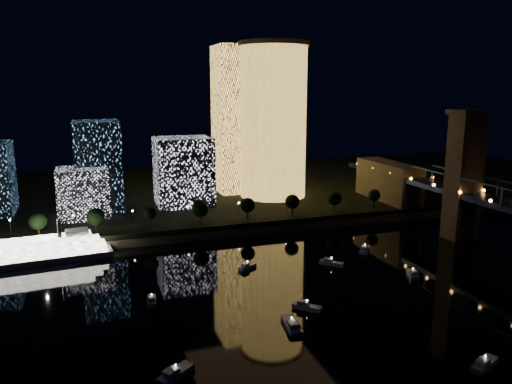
% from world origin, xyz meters
% --- Properties ---
extents(ground, '(520.00, 520.00, 0.00)m').
position_xyz_m(ground, '(0.00, 0.00, 0.00)').
color(ground, black).
rests_on(ground, ground).
extents(far_bank, '(420.00, 160.00, 5.00)m').
position_xyz_m(far_bank, '(0.00, 160.00, 2.50)').
color(far_bank, black).
rests_on(far_bank, ground).
extents(seawall, '(420.00, 6.00, 3.00)m').
position_xyz_m(seawall, '(0.00, 82.00, 1.50)').
color(seawall, '#6B5E4C').
rests_on(seawall, ground).
extents(tower_cylindrical, '(34.00, 34.00, 74.31)m').
position_xyz_m(tower_cylindrical, '(15.36, 125.93, 42.28)').
color(tower_cylindrical, '#F1B44D').
rests_on(tower_cylindrical, far_bank).
extents(tower_rectangular, '(23.17, 23.17, 73.73)m').
position_xyz_m(tower_rectangular, '(3.16, 144.29, 41.86)').
color(tower_rectangular, '#F1B44D').
rests_on(tower_rectangular, far_bank).
extents(midrise_blocks, '(106.65, 39.71, 38.97)m').
position_xyz_m(midrise_blocks, '(-70.12, 124.22, 21.03)').
color(midrise_blocks, white).
rests_on(midrise_blocks, far_bank).
extents(riverboat, '(48.66, 14.12, 14.45)m').
position_xyz_m(riverboat, '(-89.80, 72.92, 3.71)').
color(riverboat, silver).
rests_on(riverboat, ground).
extents(motorboats, '(126.32, 82.19, 2.78)m').
position_xyz_m(motorboats, '(-4.77, 12.21, 0.81)').
color(motorboats, silver).
rests_on(motorboats, ground).
extents(esplanade_trees, '(165.41, 6.73, 8.86)m').
position_xyz_m(esplanade_trees, '(-31.11, 88.00, 10.47)').
color(esplanade_trees, black).
rests_on(esplanade_trees, far_bank).
extents(street_lamps, '(132.70, 0.70, 5.65)m').
position_xyz_m(street_lamps, '(-34.00, 94.00, 9.02)').
color(street_lamps, black).
rests_on(street_lamps, far_bank).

